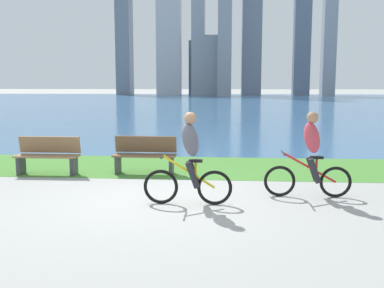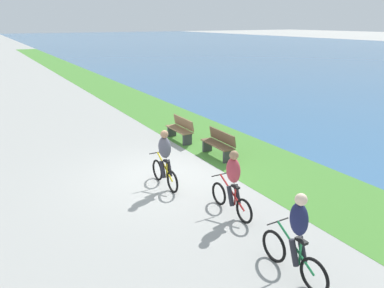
% 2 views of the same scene
% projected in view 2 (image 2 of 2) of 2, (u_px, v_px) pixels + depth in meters
% --- Properties ---
extents(ground_plane, '(300.00, 300.00, 0.00)m').
position_uv_depth(ground_plane, '(166.00, 178.00, 11.24)').
color(ground_plane, '#9E9E99').
extents(grass_strip_bayside, '(120.00, 3.14, 0.01)m').
position_uv_depth(grass_strip_bayside, '(253.00, 158.00, 12.82)').
color(grass_strip_bayside, '#478433').
rests_on(grass_strip_bayside, ground).
extents(cyclist_lead, '(1.60, 0.52, 1.67)m').
position_uv_depth(cyclist_lead, '(165.00, 159.00, 10.40)').
color(cyclist_lead, black).
rests_on(cyclist_lead, ground).
extents(cyclist_trailing, '(1.66, 0.52, 1.64)m').
position_uv_depth(cyclist_trailing, '(233.00, 183.00, 8.88)').
color(cyclist_trailing, black).
rests_on(cyclist_trailing, ground).
extents(cyclist_distant_rear, '(1.67, 0.52, 1.69)m').
position_uv_depth(cyclist_distant_rear, '(297.00, 237.00, 6.64)').
color(cyclist_distant_rear, black).
rests_on(cyclist_distant_rear, ground).
extents(bench_near_path, '(1.50, 0.47, 0.90)m').
position_uv_depth(bench_near_path, '(181.00, 129.00, 14.64)').
color(bench_near_path, olive).
rests_on(bench_near_path, ground).
extents(bench_far_along_path, '(1.50, 0.47, 0.90)m').
position_uv_depth(bench_far_along_path, '(219.00, 144.00, 12.87)').
color(bench_far_along_path, brown).
rests_on(bench_far_along_path, ground).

